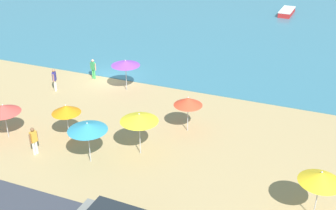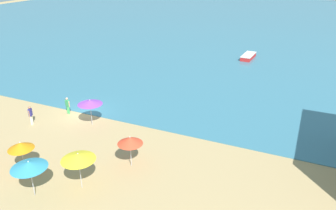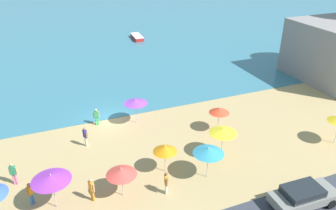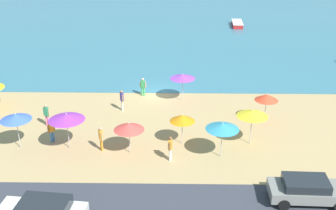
{
  "view_description": "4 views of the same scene",
  "coord_description": "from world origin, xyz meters",
  "px_view_note": "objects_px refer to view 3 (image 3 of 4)",
  "views": [
    {
      "loc": [
        15.84,
        -27.18,
        13.42
      ],
      "look_at": [
        6.79,
        -4.53,
        0.99
      ],
      "focal_mm": 45.0,
      "sensor_mm": 36.0,
      "label": 1
    },
    {
      "loc": [
        18.83,
        -22.17,
        13.37
      ],
      "look_at": [
        7.9,
        2.15,
        1.43
      ],
      "focal_mm": 35.0,
      "sensor_mm": 36.0,
      "label": 2
    },
    {
      "loc": [
        -4.79,
        -26.81,
        15.2
      ],
      "look_at": [
        5.57,
        -1.07,
        0.96
      ],
      "focal_mm": 35.0,
      "sensor_mm": 36.0,
      "label": 3
    },
    {
      "loc": [
        1.59,
        -34.67,
        14.48
      ],
      "look_at": [
        1.1,
        -5.57,
        1.35
      ],
      "focal_mm": 45.0,
      "sensor_mm": 36.0,
      "label": 4
    }
  ],
  "objects_px": {
    "beach_umbrella_9": "(209,151)",
    "bather_4": "(30,192)",
    "bather_2": "(92,188)",
    "beach_umbrella_5": "(219,110)",
    "bather_5": "(166,182)",
    "beach_umbrella_8": "(51,178)",
    "bather_3": "(85,136)",
    "beach_umbrella_11": "(121,172)",
    "beach_umbrella_10": "(136,102)",
    "skiff_nearshore": "(137,37)",
    "bather_0": "(13,173)",
    "parked_car_0": "(304,195)",
    "bather_1": "(96,116)",
    "beach_umbrella_4": "(223,131)",
    "beach_umbrella_2": "(165,149)"
  },
  "relations": [
    {
      "from": "bather_5",
      "to": "skiff_nearshore",
      "type": "bearing_deg",
      "value": 75.86
    },
    {
      "from": "bather_3",
      "to": "bather_4",
      "type": "bearing_deg",
      "value": -128.9
    },
    {
      "from": "bather_2",
      "to": "parked_car_0",
      "type": "height_order",
      "value": "bather_2"
    },
    {
      "from": "bather_2",
      "to": "bather_5",
      "type": "xyz_separation_m",
      "value": [
        4.64,
        -1.17,
        -0.02
      ]
    },
    {
      "from": "beach_umbrella_8",
      "to": "bather_3",
      "type": "relative_size",
      "value": 1.49
    },
    {
      "from": "beach_umbrella_5",
      "to": "bather_3",
      "type": "height_order",
      "value": "beach_umbrella_5"
    },
    {
      "from": "bather_1",
      "to": "bather_5",
      "type": "distance_m",
      "value": 10.95
    },
    {
      "from": "beach_umbrella_2",
      "to": "parked_car_0",
      "type": "xyz_separation_m",
      "value": [
        6.79,
        -6.44,
        -1.15
      ]
    },
    {
      "from": "bather_5",
      "to": "bather_1",
      "type": "bearing_deg",
      "value": 103.26
    },
    {
      "from": "beach_umbrella_11",
      "to": "bather_3",
      "type": "height_order",
      "value": "beach_umbrella_11"
    },
    {
      "from": "beach_umbrella_11",
      "to": "bather_4",
      "type": "relative_size",
      "value": 1.36
    },
    {
      "from": "beach_umbrella_4",
      "to": "beach_umbrella_8",
      "type": "bearing_deg",
      "value": -176.09
    },
    {
      "from": "bather_0",
      "to": "parked_car_0",
      "type": "relative_size",
      "value": 0.41
    },
    {
      "from": "beach_umbrella_11",
      "to": "bather_1",
      "type": "relative_size",
      "value": 1.37
    },
    {
      "from": "beach_umbrella_11",
      "to": "bather_4",
      "type": "xyz_separation_m",
      "value": [
        -5.57,
        1.4,
        -1.02
      ]
    },
    {
      "from": "beach_umbrella_5",
      "to": "bather_4",
      "type": "distance_m",
      "value": 15.86
    },
    {
      "from": "bather_4",
      "to": "bather_5",
      "type": "distance_m",
      "value": 8.59
    },
    {
      "from": "bather_0",
      "to": "bather_5",
      "type": "height_order",
      "value": "bather_0"
    },
    {
      "from": "bather_2",
      "to": "bather_4",
      "type": "relative_size",
      "value": 1.06
    },
    {
      "from": "bather_0",
      "to": "bather_5",
      "type": "bearing_deg",
      "value": -26.88
    },
    {
      "from": "bather_5",
      "to": "skiff_nearshore",
      "type": "height_order",
      "value": "bather_5"
    },
    {
      "from": "beach_umbrella_5",
      "to": "bather_4",
      "type": "bearing_deg",
      "value": -167.57
    },
    {
      "from": "skiff_nearshore",
      "to": "beach_umbrella_4",
      "type": "bearing_deg",
      "value": -96.1
    },
    {
      "from": "beach_umbrella_5",
      "to": "skiff_nearshore",
      "type": "xyz_separation_m",
      "value": [
        1.98,
        30.62,
        -1.67
      ]
    },
    {
      "from": "bather_5",
      "to": "parked_car_0",
      "type": "height_order",
      "value": "bather_5"
    },
    {
      "from": "beach_umbrella_8",
      "to": "bather_1",
      "type": "height_order",
      "value": "beach_umbrella_8"
    },
    {
      "from": "bather_4",
      "to": "skiff_nearshore",
      "type": "bearing_deg",
      "value": 62.87
    },
    {
      "from": "beach_umbrella_10",
      "to": "skiff_nearshore",
      "type": "bearing_deg",
      "value": 72.81
    },
    {
      "from": "beach_umbrella_8",
      "to": "bather_1",
      "type": "relative_size",
      "value": 1.59
    },
    {
      "from": "bather_3",
      "to": "skiff_nearshore",
      "type": "bearing_deg",
      "value": 65.4
    },
    {
      "from": "beach_umbrella_9",
      "to": "bather_4",
      "type": "height_order",
      "value": "beach_umbrella_9"
    },
    {
      "from": "bather_4",
      "to": "bather_3",
      "type": "bearing_deg",
      "value": 51.1
    },
    {
      "from": "bather_3",
      "to": "bather_5",
      "type": "xyz_separation_m",
      "value": [
        4.0,
        -7.6,
        -0.02
      ]
    },
    {
      "from": "beach_umbrella_10",
      "to": "bather_2",
      "type": "height_order",
      "value": "beach_umbrella_10"
    },
    {
      "from": "bather_2",
      "to": "beach_umbrella_5",
      "type": "bearing_deg",
      "value": 21.0
    },
    {
      "from": "bather_1",
      "to": "beach_umbrella_2",
      "type": "bearing_deg",
      "value": -68.71
    },
    {
      "from": "beach_umbrella_10",
      "to": "beach_umbrella_11",
      "type": "relative_size",
      "value": 1.08
    },
    {
      "from": "beach_umbrella_10",
      "to": "bather_4",
      "type": "distance_m",
      "value": 11.85
    },
    {
      "from": "beach_umbrella_10",
      "to": "beach_umbrella_9",
      "type": "bearing_deg",
      "value": -75.35
    },
    {
      "from": "beach_umbrella_11",
      "to": "beach_umbrella_5",
      "type": "bearing_deg",
      "value": 25.96
    },
    {
      "from": "beach_umbrella_5",
      "to": "bather_3",
      "type": "relative_size",
      "value": 1.34
    },
    {
      "from": "bather_0",
      "to": "bather_3",
      "type": "relative_size",
      "value": 1.02
    },
    {
      "from": "beach_umbrella_8",
      "to": "parked_car_0",
      "type": "xyz_separation_m",
      "value": [
        14.47,
        -5.68,
        -1.53
      ]
    },
    {
      "from": "bather_3",
      "to": "bather_4",
      "type": "relative_size",
      "value": 1.06
    },
    {
      "from": "bather_1",
      "to": "parked_car_0",
      "type": "distance_m",
      "value": 18.0
    },
    {
      "from": "beach_umbrella_8",
      "to": "bather_1",
      "type": "distance_m",
      "value": 10.31
    },
    {
      "from": "beach_umbrella_8",
      "to": "parked_car_0",
      "type": "distance_m",
      "value": 15.62
    },
    {
      "from": "beach_umbrella_2",
      "to": "beach_umbrella_8",
      "type": "distance_m",
      "value": 7.72
    },
    {
      "from": "beach_umbrella_8",
      "to": "beach_umbrella_9",
      "type": "distance_m",
      "value": 10.25
    },
    {
      "from": "beach_umbrella_4",
      "to": "beach_umbrella_8",
      "type": "height_order",
      "value": "beach_umbrella_8"
    }
  ]
}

